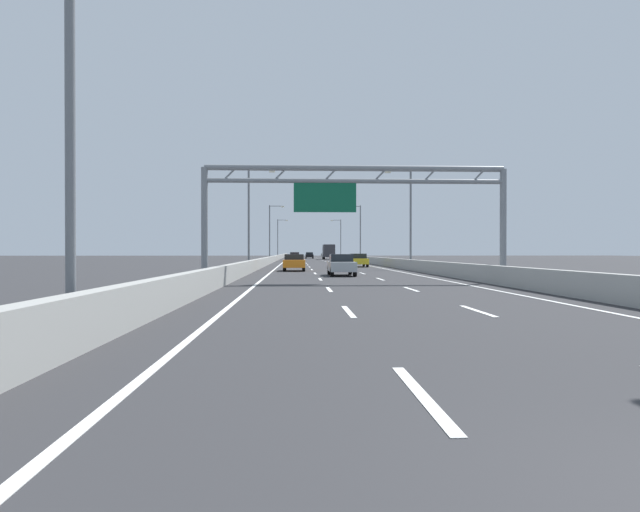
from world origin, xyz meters
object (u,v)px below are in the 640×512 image
object	(u,v)px
red_car	(295,256)
box_truck	(329,251)
streetlamp_right_distant	(340,236)
black_car	(309,255)
streetlamp_left_near	(82,62)
streetlamp_left_far	(271,229)
sign_gantry	(352,193)
silver_car	(341,265)
streetlamp_right_far	(359,230)
streetlamp_left_mid	(251,212)
streetlamp_right_mid	(408,212)
yellow_car	(358,260)
streetlamp_left_distant	(279,236)
orange_car	(294,262)

from	to	relation	value
red_car	box_truck	size ratio (longest dim) A/B	0.55
streetlamp_right_distant	black_car	xyz separation A→B (m)	(-7.54, -4.28, -4.64)
streetlamp_left_near	streetlamp_left_far	distance (m)	83.76
sign_gantry	streetlamp_left_near	xyz separation A→B (m)	(-7.25, -19.18, 0.54)
silver_car	streetlamp_right_far	bearing A→B (deg)	82.35
sign_gantry	streetlamp_left_mid	world-z (taller)	streetlamp_left_mid
streetlamp_right_mid	streetlamp_right_distant	world-z (taller)	same
streetlamp_left_mid	streetlamp_right_mid	world-z (taller)	same
silver_car	sign_gantry	bearing A→B (deg)	-90.70
streetlamp_right_mid	yellow_car	xyz separation A→B (m)	(-3.99, 7.39, -4.66)
streetlamp_left_near	streetlamp_left_far	world-z (taller)	same
streetlamp_left_far	streetlamp_right_far	xyz separation A→B (m)	(14.93, 0.00, 0.00)
streetlamp_left_distant	red_car	bearing A→B (deg)	-83.59
streetlamp_left_far	streetlamp_left_near	bearing A→B (deg)	-90.00
sign_gantry	streetlamp_right_far	distance (m)	65.04
streetlamp_left_far	streetlamp_right_far	bearing A→B (deg)	0.00
streetlamp_left_far	silver_car	xyz separation A→B (m)	(7.35, -56.47, -4.65)
streetlamp_left_far	streetlamp_left_distant	bearing A→B (deg)	90.00
streetlamp_left_mid	streetlamp_left_far	size ratio (longest dim) A/B	1.00
sign_gantry	streetlamp_left_far	size ratio (longest dim) A/B	1.76
streetlamp_left_mid	box_truck	size ratio (longest dim) A/B	1.22
streetlamp_left_near	streetlamp_right_mid	size ratio (longest dim) A/B	1.00
streetlamp_right_far	streetlamp_right_distant	distance (m)	41.88
streetlamp_left_distant	box_truck	world-z (taller)	streetlamp_left_distant
black_car	orange_car	xyz separation A→B (m)	(-3.33, -84.42, -0.02)
sign_gantry	streetlamp_right_mid	distance (m)	23.97
yellow_car	red_car	xyz separation A→B (m)	(-6.97, 41.10, 0.04)
sign_gantry	yellow_car	world-z (taller)	sign_gantry
streetlamp_left_mid	sign_gantry	bearing A→B (deg)	-72.29
streetlamp_left_distant	orange_car	distance (m)	88.92
streetlamp_right_distant	black_car	world-z (taller)	streetlamp_right_distant
streetlamp_right_far	red_car	world-z (taller)	streetlamp_right_far
streetlamp_left_near	red_car	distance (m)	90.57
streetlamp_left_mid	yellow_car	world-z (taller)	streetlamp_left_mid
red_car	black_car	world-z (taller)	red_car
streetlamp_left_far	orange_car	size ratio (longest dim) A/B	2.22
black_car	orange_car	distance (m)	84.48
streetlamp_left_distant	silver_car	xyz separation A→B (m)	(7.35, -98.35, -4.65)
streetlamp_left_near	streetlamp_right_distant	size ratio (longest dim) A/B	1.00
yellow_car	silver_car	xyz separation A→B (m)	(-3.59, -21.99, 0.01)
black_car	streetlamp_left_mid	bearing A→B (deg)	-95.31
streetlamp_right_far	silver_car	distance (m)	57.17
streetlamp_left_distant	red_car	size ratio (longest dim) A/B	2.21
streetlamp_left_mid	yellow_car	distance (m)	14.00
streetlamp_right_distant	orange_car	bearing A→B (deg)	-96.99
streetlamp_right_distant	streetlamp_left_far	bearing A→B (deg)	-109.62
streetlamp_left_near	box_truck	world-z (taller)	streetlamp_left_near
streetlamp_right_mid	orange_car	distance (m)	12.82
yellow_car	silver_car	size ratio (longest dim) A/B	0.97
streetlamp_right_mid	streetlamp_right_far	xyz separation A→B (m)	(0.00, 41.88, 0.00)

